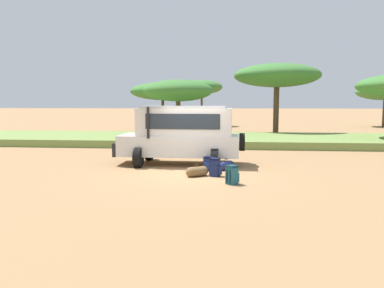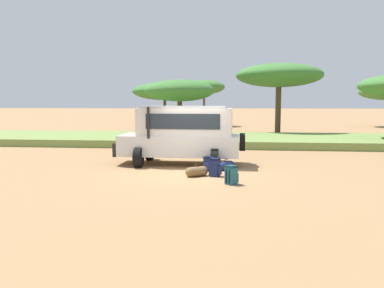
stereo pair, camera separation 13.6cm
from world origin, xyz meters
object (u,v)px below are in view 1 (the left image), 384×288
Objects in this scene: safari_vehicle at (182,134)px; backpack_beside_front_wheel at (215,167)px; backpack_cluster_center at (209,164)px; acacia_tree_right_mid at (277,76)px; acacia_tree_left_mid at (178,91)px; acacia_tree_far_left at (163,91)px; duffel_bag_soft_canvas at (226,165)px; duffel_bag_low_black_case at (197,171)px; acacia_tree_centre_back at (202,87)px; backpack_near_rear_wheel at (232,175)px.

backpack_beside_front_wheel is (1.48, -2.44, -0.98)m from safari_vehicle.
backpack_cluster_center is 16.90m from acacia_tree_right_mid.
safari_vehicle is at bearing -81.32° from acacia_tree_left_mid.
backpack_cluster_center is 0.10× the size of acacia_tree_far_left.
acacia_tree_left_mid reaches higher than duffel_bag_soft_canvas.
duffel_bag_low_black_case is 29.12m from acacia_tree_centre_back.
backpack_cluster_center is 0.71× the size of duffel_bag_low_black_case.
acacia_tree_far_left is at bearing 105.65° from backpack_cluster_center.
duffel_bag_soft_canvas is 0.13× the size of acacia_tree_far_left.
acacia_tree_far_left is (-5.10, 18.25, 3.21)m from backpack_beside_front_wheel.
backpack_beside_front_wheel reaches higher than backpack_cluster_center.
backpack_beside_front_wheel is 19.21m from acacia_tree_far_left.
duffel_bag_soft_canvas is at bearing -31.55° from safari_vehicle.
acacia_tree_centre_back is at bearing 88.60° from acacia_tree_left_mid.
acacia_tree_centre_back is at bearing 95.15° from backpack_beside_front_wheel.
backpack_beside_front_wheel reaches higher than backpack_near_rear_wheel.
duffel_bag_soft_canvas is 27.84m from acacia_tree_centre_back.
acacia_tree_right_mid is (5.58, 14.34, 3.34)m from safari_vehicle.
acacia_tree_centre_back is (2.52, 10.44, 0.76)m from acacia_tree_far_left.
safari_vehicle is 8.82× the size of backpack_near_rear_wheel.
backpack_beside_front_wheel is 1.06× the size of backpack_near_rear_wheel.
safari_vehicle is at bearing 148.45° from duffel_bag_soft_canvas.
acacia_tree_far_left is at bearing 102.91° from safari_vehicle.
acacia_tree_right_mid is (9.21, -1.47, 1.12)m from acacia_tree_far_left.
acacia_tree_left_mid is (-2.98, 12.31, 3.06)m from backpack_beside_front_wheel.
duffel_bag_soft_canvas is 16.53m from acacia_tree_right_mid.
acacia_tree_right_mid reaches higher than backpack_cluster_center.
backpack_beside_front_wheel is 17.81m from acacia_tree_right_mid.
acacia_tree_far_left is 10.76m from acacia_tree_centre_back.
safari_vehicle reaches higher than backpack_cluster_center.
acacia_tree_left_mid is at bearing -147.76° from acacia_tree_right_mid.
acacia_tree_centre_back is 0.77× the size of acacia_tree_right_mid.
safari_vehicle is 1.06× the size of acacia_tree_centre_back.
acacia_tree_far_left reaches higher than acacia_tree_left_mid.
acacia_tree_right_mid is at bearing 74.40° from backpack_cluster_center.
acacia_tree_far_left is at bearing 105.61° from backpack_beside_front_wheel.
acacia_tree_far_left reaches higher than safari_vehicle.
acacia_tree_far_left is (-3.62, 15.81, 2.22)m from safari_vehicle.
backpack_near_rear_wheel is at bearing -85.27° from duffel_bag_soft_canvas.
acacia_tree_right_mid is at bearing -60.66° from acacia_tree_centre_back.
acacia_tree_right_mid is at bearing 32.24° from acacia_tree_left_mid.
duffel_bag_soft_canvas is at bearing -72.11° from acacia_tree_far_left.
duffel_bag_soft_canvas is (1.85, -1.13, -1.12)m from safari_vehicle.
backpack_beside_front_wheel is 1.18× the size of backpack_cluster_center.
acacia_tree_far_left is at bearing 107.89° from duffel_bag_soft_canvas.
duffel_bag_soft_canvas is (1.00, 1.39, -0.00)m from duffel_bag_low_black_case.
backpack_near_rear_wheel is (2.06, -3.68, -1.00)m from safari_vehicle.
backpack_beside_front_wheel is at bearing -105.82° from duffel_bag_soft_canvas.
backpack_cluster_center is 0.12× the size of acacia_tree_left_mid.
acacia_tree_centre_back is at bearing 94.76° from backpack_cluster_center.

